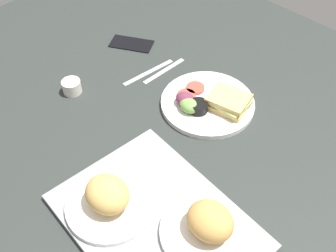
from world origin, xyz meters
TOP-DOWN VIEW (x-y plane):
  - ground_plane at (0.00, 0.00)cm, footprint 190.00×150.00cm
  - serving_tray at (-14.87, 23.74)cm, footprint 47.46×36.45cm
  - bread_plate_near at (-25.17, 18.26)cm, footprint 19.67×19.67cm
  - bread_plate_far at (-4.82, 28.85)cm, footprint 20.56×20.56cm
  - plate_with_salad at (1.69, -13.27)cm, footprint 27.22×27.22cm
  - espresso_cup at (35.12, 10.59)cm, footprint 5.60×5.60cm
  - fork at (22.36, -15.68)cm, footprint 1.67×17.02cm
  - knife at (25.36, -11.68)cm, footprint 3.34×19.04cm
  - cell_phone at (40.61, -18.01)cm, footprint 16.07×13.41cm

SIDE VIEW (x-z plane):
  - ground_plane at x=0.00cm, z-range -3.00..0.00cm
  - fork at x=22.36cm, z-range 0.00..0.50cm
  - knife at x=25.36cm, z-range 0.00..0.50cm
  - cell_phone at x=40.61cm, z-range 0.00..0.80cm
  - serving_tray at x=-14.87cm, z-range 0.00..1.60cm
  - plate_with_salad at x=1.69cm, z-range -0.94..4.46cm
  - espresso_cup at x=35.12cm, z-range 0.00..4.00cm
  - bread_plate_far at x=-4.82cm, z-range 0.36..9.13cm
  - bread_plate_near at x=-25.17cm, z-range 0.42..9.06cm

